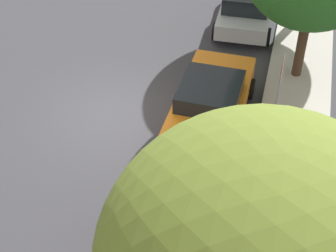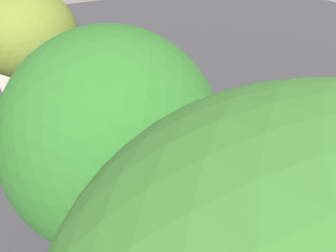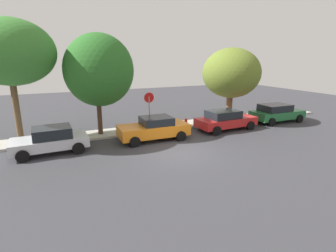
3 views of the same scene
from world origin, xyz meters
name	(u,v)px [view 2 (image 2 of 3)]	position (x,y,z in m)	size (l,w,h in m)	color
ground_plane	(205,152)	(0.00, 0.00, 0.00)	(60.00, 60.00, 0.00)	#38383D
sidewalk_curb	(83,199)	(0.00, 5.17, 0.07)	(32.00, 2.01, 0.14)	#B2ADA3
stop_sign	(91,150)	(0.04, 4.60, 1.92)	(0.76, 0.08, 2.81)	gray
parked_car_orange	(148,165)	(-0.32, 2.79, 0.75)	(4.43, 2.14, 1.47)	orange
parked_car_red	(89,103)	(5.24, 2.92, 0.74)	(4.52, 2.21, 1.44)	red
parked_car_green	(53,67)	(10.48, 3.20, 0.76)	(4.32, 2.16, 1.45)	#236B38
street_tree_near_corner	(25,33)	(6.94, 4.76, 3.89)	(4.50, 4.50, 5.84)	brown
street_tree_far	(115,141)	(-3.14, 4.99, 4.31)	(4.36, 4.36, 6.59)	#422D1E
fire_hydrant	(73,144)	(2.89, 4.52, 0.36)	(0.30, 0.22, 0.72)	red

